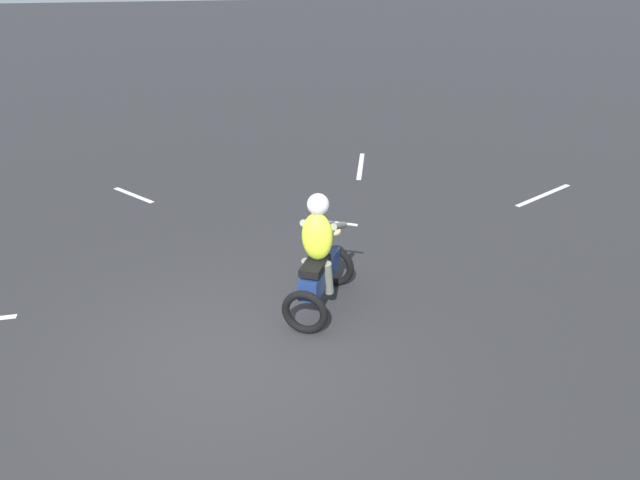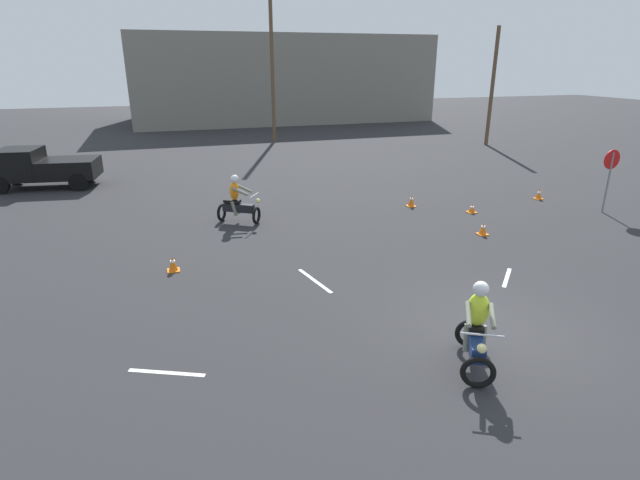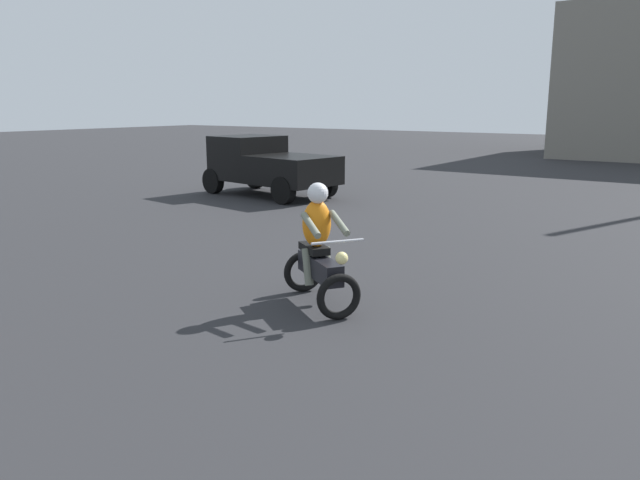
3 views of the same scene
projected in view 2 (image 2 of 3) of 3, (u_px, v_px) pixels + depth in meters
The scene contains 16 objects.
ground_plane at pixel (498, 330), 10.36m from camera, with size 120.00×120.00×0.00m, color #28282B.
motorcycle_rider_foreground at pixel (476, 330), 8.93m from camera, with size 1.20×1.52×1.66m.
motorcycle_rider_background at pixel (237, 202), 17.03m from camera, with size 1.50×1.27×1.66m.
pickup_truck at pixel (44, 167), 21.66m from camera, with size 4.36×2.49×1.73m.
stop_sign at pixel (610, 168), 17.87m from camera, with size 0.70×0.08×2.30m.
traffic_cone_near_left at pixel (472, 209), 18.30m from camera, with size 0.32×0.32×0.31m.
traffic_cone_near_right at pixel (411, 201), 19.06m from camera, with size 0.32×0.32×0.45m.
traffic_cone_mid_center at pixel (539, 194), 20.08m from camera, with size 0.32×0.32×0.40m.
traffic_cone_mid_left at pixel (483, 229), 15.97m from camera, with size 0.32×0.32×0.40m.
traffic_cone_far_right at pixel (173, 264), 13.20m from camera, with size 0.32×0.32×0.41m.
lane_stripe_ne at pixel (507, 277), 12.85m from camera, with size 0.10×1.31×0.01m, color silver.
lane_stripe_n at pixel (315, 281), 12.68m from camera, with size 0.10×1.65×0.01m, color silver.
lane_stripe_nw at pixel (167, 373), 8.94m from camera, with size 0.10×1.43×0.01m, color silver.
utility_pole_near at pixel (492, 87), 31.92m from camera, with size 0.24×0.24×7.31m, color brown.
utility_pole_far at pixel (272, 67), 32.84m from camera, with size 0.24×0.24×9.72m, color brown.
building_backdrop at pixel (279, 78), 46.38m from camera, with size 26.21×11.46×7.41m, color gray.
Camera 2 is at (-6.35, -7.51, 5.28)m, focal length 28.00 mm.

